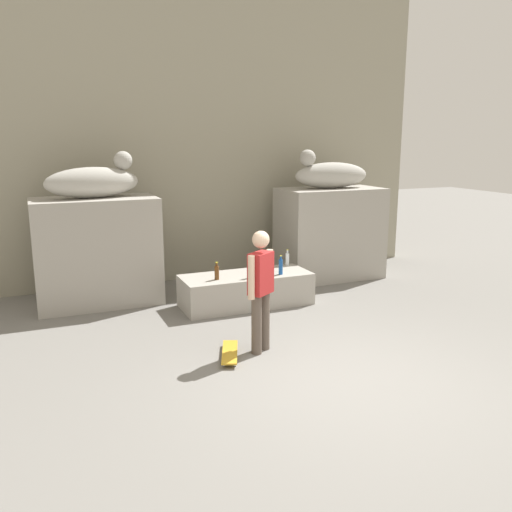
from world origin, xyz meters
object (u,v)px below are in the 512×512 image
object	(u,v)px
statue_reclining_right	(330,174)
bottle_blue	(281,266)
skateboard	(230,352)
bottle_clear	(287,259)
bottle_green	(251,271)
bottle_brown	(217,272)
skater	(261,286)
statue_reclining_left	(95,181)

from	to	relation	value
statue_reclining_right	bottle_blue	bearing A→B (deg)	39.30
skateboard	bottle_blue	bearing A→B (deg)	159.87
statue_reclining_right	bottle_clear	distance (m)	2.14
bottle_green	bottle_clear	bearing A→B (deg)	31.12
statue_reclining_right	bottle_green	world-z (taller)	statue_reclining_right
bottle_clear	bottle_brown	distance (m)	1.60
bottle_clear	bottle_green	size ratio (longest dim) A/B	1.01
skater	bottle_brown	size ratio (longest dim) A/B	5.62
statue_reclining_right	skater	xyz separation A→B (m)	(-2.89, -3.15, -1.22)
bottle_clear	bottle_brown	bearing A→B (deg)	-163.13
statue_reclining_right	bottle_blue	distance (m)	2.65
statue_reclining_left	skater	distance (m)	3.78
bottle_green	skater	bearing A→B (deg)	-108.23
bottle_brown	bottle_blue	bearing A→B (deg)	-4.99
statue_reclining_right	skater	bearing A→B (deg)	48.53
statue_reclining_left	bottle_brown	world-z (taller)	statue_reclining_left
skateboard	skater	bearing A→B (deg)	114.41
bottle_clear	bottle_blue	world-z (taller)	bottle_blue
statue_reclining_right	bottle_green	size ratio (longest dim) A/B	5.48
skateboard	bottle_brown	distance (m)	2.05
statue_reclining_left	statue_reclining_right	xyz separation A→B (m)	(4.59, -0.01, 0.00)
bottle_brown	bottle_blue	world-z (taller)	bottle_blue
skater	bottle_blue	distance (m)	2.13
skater	skateboard	distance (m)	0.97
statue_reclining_right	bottle_clear	size ratio (longest dim) A/B	5.42
statue_reclining_right	bottle_green	bearing A→B (deg)	32.22
statue_reclining_left	bottle_clear	bearing A→B (deg)	-24.94
statue_reclining_right	bottle_blue	world-z (taller)	statue_reclining_right
skater	bottle_clear	bearing A→B (deg)	-157.33
skateboard	bottle_brown	world-z (taller)	bottle_brown
statue_reclining_left	bottle_blue	size ratio (longest dim) A/B	5.05
bottle_brown	bottle_blue	xyz separation A→B (m)	(1.13, -0.10, 0.02)
skater	bottle_green	distance (m)	1.86
statue_reclining_left	bottle_brown	size ratio (longest dim) A/B	5.64
skater	bottle_green	world-z (taller)	skater
bottle_clear	statue_reclining_right	bearing A→B (deg)	31.14
skateboard	bottle_clear	bearing A→B (deg)	161.21
skater	statue_reclining_left	bearing A→B (deg)	-95.46
statue_reclining_right	bottle_brown	bearing A→B (deg)	25.01
skateboard	bottle_blue	world-z (taller)	bottle_blue
bottle_blue	bottle_green	world-z (taller)	bottle_blue
bottle_clear	bottle_blue	distance (m)	0.69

